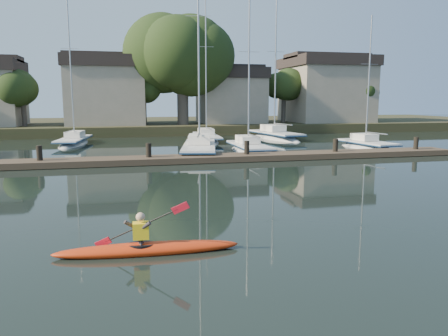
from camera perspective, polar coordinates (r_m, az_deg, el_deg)
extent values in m
plane|color=black|center=(13.18, 7.54, -7.70)|extent=(160.00, 160.00, 0.00)
ellipsoid|color=red|center=(11.11, -9.94, -10.42)|extent=(4.59, 0.83, 0.34)
cylinder|color=black|center=(11.08, -10.75, -9.89)|extent=(0.71, 0.71, 0.09)
imported|color=#302B2E|center=(10.97, -10.81, -8.10)|extent=(0.25, 0.37, 0.99)
cube|color=yellow|center=(10.96, -10.81, -8.04)|extent=(0.40, 0.30, 0.41)
sphere|color=tan|center=(10.87, -10.86, -6.30)|extent=(0.22, 0.22, 0.22)
cube|color=#4D3B2C|center=(26.42, -3.28, 1.26)|extent=(34.00, 2.00, 0.35)
cylinder|color=black|center=(26.39, -22.90, 0.76)|extent=(0.32, 0.32, 1.80)
cylinder|color=black|center=(26.05, -9.79, 1.25)|extent=(0.32, 0.32, 1.80)
cylinder|color=black|center=(27.08, 2.98, 1.66)|extent=(0.32, 0.32, 1.80)
cylinder|color=black|center=(29.32, 14.32, 1.96)|extent=(0.32, 0.32, 1.80)
cylinder|color=black|center=(32.53, 23.74, 2.15)|extent=(0.32, 0.32, 1.80)
ellipsoid|color=silver|center=(30.34, -3.23, 1.18)|extent=(4.14, 9.84, 2.02)
cube|color=silver|center=(30.22, -3.25, 2.98)|extent=(3.68, 8.13, 0.15)
cube|color=navy|center=(30.23, -3.25, 2.82)|extent=(3.80, 8.34, 0.09)
cube|color=silver|center=(30.76, -3.22, 3.82)|extent=(2.01, 2.93, 0.59)
cylinder|color=#9EA0A5|center=(30.58, -3.35, 16.16)|extent=(0.13, 0.13, 13.85)
cylinder|color=#9EA0A5|center=(28.71, -3.34, 4.37)|extent=(0.82, 3.59, 0.09)
cylinder|color=#9EA0A5|center=(30.83, -3.38, 19.22)|extent=(1.68, 0.38, 0.03)
ellipsoid|color=silver|center=(31.30, 3.29, 1.50)|extent=(2.07, 7.57, 1.79)
cube|color=silver|center=(31.20, 3.31, 3.04)|extent=(1.96, 6.21, 0.13)
cube|color=navy|center=(31.21, 3.31, 2.91)|extent=(2.04, 6.36, 0.08)
cube|color=silver|center=(31.60, 3.09, 3.76)|extent=(1.34, 2.13, 0.52)
cylinder|color=#9EA0A5|center=(31.31, 3.28, 12.66)|extent=(0.11, 0.11, 10.37)
cylinder|color=#9EA0A5|center=(30.05, 3.92, 4.25)|extent=(0.11, 2.87, 0.08)
cylinder|color=#9EA0A5|center=(31.41, 3.30, 14.92)|extent=(1.51, 0.05, 0.03)
ellipsoid|color=silver|center=(35.13, 18.14, 1.90)|extent=(2.62, 6.67, 1.76)
cube|color=silver|center=(35.04, 18.21, 3.25)|extent=(2.40, 5.50, 0.13)
cube|color=navy|center=(35.05, 18.20, 3.13)|extent=(2.49, 5.63, 0.07)
cube|color=silver|center=(35.32, 17.85, 3.87)|extent=(1.48, 1.95, 0.51)
cylinder|color=#9EA0A5|center=(35.07, 18.39, 10.93)|extent=(0.11, 0.11, 9.29)
cylinder|color=#9EA0A5|center=(34.21, 19.26, 4.32)|extent=(0.33, 2.46, 0.07)
cylinder|color=#9EA0A5|center=(35.13, 18.49, 12.74)|extent=(1.48, 0.18, 0.03)
ellipsoid|color=silver|center=(38.55, -18.97, 2.47)|extent=(2.88, 8.27, 1.71)
cube|color=silver|center=(38.48, -19.03, 3.67)|extent=(2.61, 6.81, 0.13)
cube|color=navy|center=(38.48, -19.03, 3.56)|extent=(2.70, 6.98, 0.07)
cube|color=silver|center=(38.92, -18.90, 4.22)|extent=(1.53, 2.41, 0.49)
cylinder|color=#9EA0A5|center=(38.66, -19.41, 12.43)|extent=(0.11, 0.11, 11.70)
cylinder|color=#9EA0A5|center=(37.24, -19.50, 4.59)|extent=(0.45, 3.06, 0.07)
cylinder|color=#9EA0A5|center=(38.78, -19.52, 14.49)|extent=(1.43, 0.21, 0.03)
ellipsoid|color=silver|center=(39.78, -2.26, 3.15)|extent=(2.43, 9.06, 1.70)
cube|color=silver|center=(39.70, -2.27, 4.30)|extent=(2.24, 7.45, 0.13)
cube|color=navy|center=(39.71, -2.27, 4.20)|extent=(2.32, 7.63, 0.07)
cube|color=silver|center=(40.21, -2.37, 4.84)|extent=(1.41, 2.58, 0.49)
cylinder|color=#9EA0A5|center=(39.95, -2.38, 13.41)|extent=(0.11, 0.11, 12.55)
cylinder|color=#9EA0A5|center=(38.32, -2.01, 5.21)|extent=(0.28, 3.40, 0.07)
cylinder|color=#9EA0A5|center=(40.09, -2.39, 15.55)|extent=(1.43, 0.11, 0.03)
ellipsoid|color=silver|center=(41.77, 6.74, 3.28)|extent=(3.67, 8.96, 2.07)
cube|color=silver|center=(41.69, 6.76, 4.62)|extent=(3.30, 7.40, 0.15)
cube|color=navy|center=(41.69, 6.76, 4.50)|extent=(3.42, 7.58, 0.09)
cube|color=silver|center=(42.11, 6.42, 5.22)|extent=(1.90, 2.65, 0.60)
cylinder|color=#9EA0A5|center=(41.89, 6.74, 12.91)|extent=(0.13, 0.13, 11.97)
cylinder|color=#9EA0A5|center=(40.50, 7.70, 5.71)|extent=(0.62, 3.28, 0.09)
cylinder|color=#9EA0A5|center=(42.01, 6.78, 14.87)|extent=(1.72, 0.31, 0.03)
cube|color=#2B3219|center=(56.06, -8.68, 5.60)|extent=(90.00, 24.00, 1.00)
cube|color=gray|center=(49.80, -15.18, 9.00)|extent=(8.00, 8.00, 6.00)
cube|color=black|center=(49.94, -15.35, 13.13)|extent=(8.40, 8.40, 1.20)
cube|color=gray|center=(51.33, 0.85, 8.75)|extent=(7.00, 7.00, 5.00)
cube|color=black|center=(51.41, 0.85, 12.20)|extent=(7.35, 7.35, 1.20)
cube|color=gray|center=(55.50, 13.11, 9.31)|extent=(9.00, 9.00, 6.50)
cube|color=black|center=(55.67, 13.26, 13.28)|extent=(9.45, 9.45, 1.20)
cylinder|color=#463F38|center=(47.23, -5.41, 8.68)|extent=(1.20, 1.20, 5.00)
sphere|color=black|center=(47.47, -5.50, 14.73)|extent=(8.50, 8.50, 8.50)
cylinder|color=#463F38|center=(48.72, -24.68, 6.74)|extent=(0.48, 0.48, 3.00)
sphere|color=black|center=(48.72, -24.87, 9.67)|extent=(3.40, 3.40, 3.40)
cylinder|color=#463F38|center=(47.36, -10.31, 7.25)|extent=(0.38, 0.38, 2.80)
sphere|color=black|center=(47.35, -10.38, 9.91)|extent=(2.72, 2.72, 2.72)
cylinder|color=#463F38|center=(51.73, 7.77, 7.67)|extent=(0.50, 0.50, 3.20)
sphere|color=black|center=(51.74, 7.84, 10.61)|extent=(3.57, 3.57, 3.57)
cylinder|color=#463F38|center=(54.82, 18.22, 7.06)|extent=(0.41, 0.41, 2.60)
sphere|color=black|center=(54.80, 18.33, 9.31)|extent=(2.89, 2.89, 2.89)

